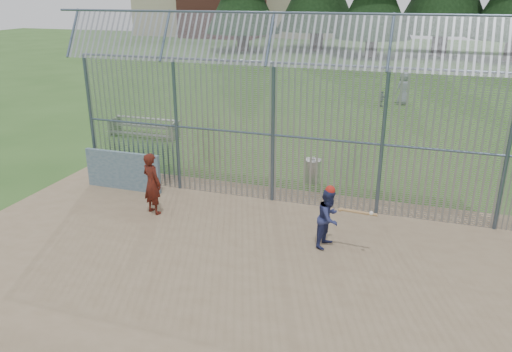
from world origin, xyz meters
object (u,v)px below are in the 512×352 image
(onlooker, at_px, (152,183))
(trash_can, at_px, (312,170))
(dugout_wall, at_px, (123,171))
(batter, at_px, (329,218))
(bleacher, at_px, (144,127))

(onlooker, bearing_deg, trash_can, -111.64)
(dugout_wall, height_order, onlooker, onlooker)
(dugout_wall, bearing_deg, onlooker, -36.22)
(dugout_wall, height_order, trash_can, dugout_wall)
(batter, height_order, onlooker, onlooker)
(trash_can, bearing_deg, batter, -72.84)
(trash_can, xyz_separation_m, bleacher, (-7.87, 2.99, 0.03))
(trash_can, relative_size, bleacher, 0.27)
(bleacher, bearing_deg, dugout_wall, -65.65)
(dugout_wall, xyz_separation_m, bleacher, (-2.49, 5.50, -0.21))
(dugout_wall, relative_size, onlooker, 1.45)
(onlooker, xyz_separation_m, bleacher, (-4.23, 6.78, -0.47))
(dugout_wall, xyz_separation_m, trash_can, (5.38, 2.51, -0.24))
(dugout_wall, relative_size, trash_can, 3.05)
(batter, bearing_deg, bleacher, 67.40)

